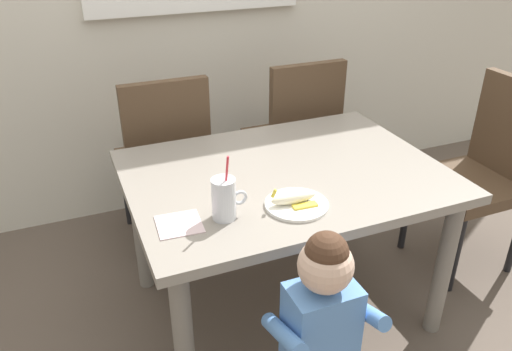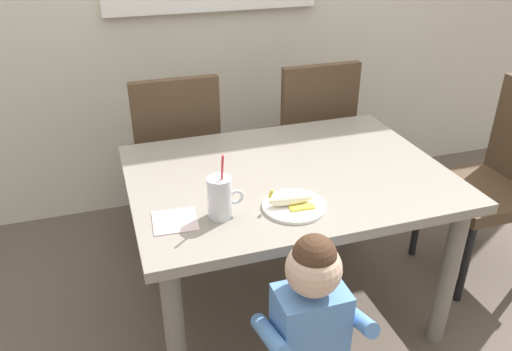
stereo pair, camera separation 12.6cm
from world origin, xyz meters
name	(u,v)px [view 2 (the right image)]	position (x,y,z in m)	size (l,w,h in m)	color
ground_plane	(284,305)	(0.00, 0.00, 0.00)	(24.00, 24.00, 0.00)	brown
dining_table	(287,193)	(0.00, 0.00, 0.61)	(1.27, 0.94, 0.71)	gray
dining_chair_left	(176,151)	(-0.35, 0.70, 0.54)	(0.44, 0.44, 0.96)	#4C3826
dining_chair_right	(309,133)	(0.40, 0.70, 0.54)	(0.44, 0.45, 0.96)	#4C3826
dining_chair_far	(501,173)	(1.08, -0.03, 0.54)	(0.44, 0.44, 0.96)	#4C3826
toddler_standing	(310,320)	(-0.16, -0.62, 0.53)	(0.33, 0.24, 0.84)	#3F4760
milk_cup	(220,200)	(-0.34, -0.23, 0.78)	(0.13, 0.08, 0.25)	silver
snack_plate	(294,206)	(-0.08, -0.26, 0.72)	(0.23, 0.23, 0.01)	white
peeled_banana	(292,200)	(-0.09, -0.26, 0.74)	(0.17, 0.11, 0.07)	#F4EAC6
paper_napkin	(175,221)	(-0.50, -0.22, 0.71)	(0.15, 0.15, 0.00)	silver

